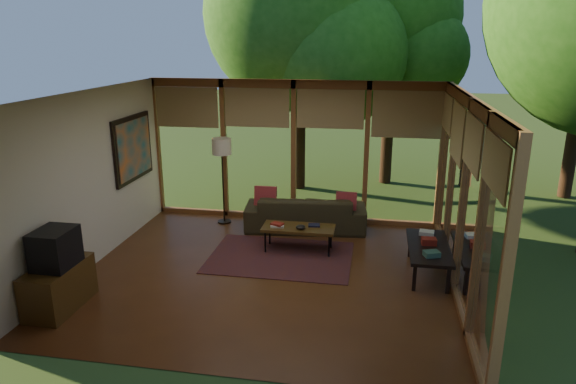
% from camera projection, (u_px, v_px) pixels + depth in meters
% --- Properties ---
extents(floor, '(5.50, 5.50, 0.00)m').
position_uv_depth(floor, '(267.00, 273.00, 7.80)').
color(floor, brown).
rests_on(floor, ground).
extents(ceiling, '(5.50, 5.50, 0.00)m').
position_uv_depth(ceiling, '(264.00, 94.00, 7.02)').
color(ceiling, silver).
rests_on(ceiling, ground).
extents(wall_left, '(0.04, 5.00, 2.70)m').
position_uv_depth(wall_left, '(90.00, 180.00, 7.86)').
color(wall_left, silver).
rests_on(wall_left, ground).
extents(wall_front, '(5.50, 0.04, 2.70)m').
position_uv_depth(wall_front, '(211.00, 259.00, 5.05)').
color(wall_front, silver).
rests_on(wall_front, ground).
extents(window_wall_back, '(5.50, 0.12, 2.70)m').
position_uv_depth(window_wall_back, '(294.00, 152.00, 9.76)').
color(window_wall_back, brown).
rests_on(window_wall_back, ground).
extents(window_wall_right, '(0.12, 5.00, 2.70)m').
position_uv_depth(window_wall_right, '(463.00, 198.00, 6.95)').
color(window_wall_right, brown).
rests_on(window_wall_right, ground).
extents(tree_nw, '(4.24, 4.24, 6.05)m').
position_uv_depth(tree_nw, '(301.00, 14.00, 11.19)').
color(tree_nw, '#321D12').
rests_on(tree_nw, ground).
extents(tree_ne, '(3.05, 3.05, 5.41)m').
position_uv_depth(tree_ne, '(394.00, 17.00, 11.66)').
color(tree_ne, '#321D12').
rests_on(tree_ne, ground).
extents(rug, '(2.30, 1.63, 0.01)m').
position_uv_depth(rug, '(281.00, 257.00, 8.36)').
color(rug, maroon).
rests_on(rug, floor).
extents(sofa, '(2.29, 1.09, 0.65)m').
position_uv_depth(sofa, '(306.00, 212.00, 9.54)').
color(sofa, '#332D19').
rests_on(sofa, floor).
extents(pillow_left, '(0.40, 0.22, 0.42)m').
position_uv_depth(pillow_left, '(265.00, 198.00, 9.54)').
color(pillow_left, maroon).
rests_on(pillow_left, sofa).
extents(pillow_right, '(0.37, 0.20, 0.39)m').
position_uv_depth(pillow_right, '(346.00, 203.00, 9.30)').
color(pillow_right, maroon).
rests_on(pillow_right, sofa).
extents(ct_book_lower, '(0.24, 0.19, 0.03)m').
position_uv_depth(ct_book_lower, '(277.00, 226.00, 8.52)').
color(ct_book_lower, beige).
rests_on(ct_book_lower, coffee_table).
extents(ct_book_upper, '(0.23, 0.21, 0.03)m').
position_uv_depth(ct_book_upper, '(277.00, 224.00, 8.51)').
color(ct_book_upper, maroon).
rests_on(ct_book_upper, coffee_table).
extents(ct_book_side, '(0.21, 0.16, 0.03)m').
position_uv_depth(ct_book_side, '(314.00, 225.00, 8.54)').
color(ct_book_side, black).
rests_on(ct_book_side, coffee_table).
extents(ct_bowl, '(0.16, 0.16, 0.07)m').
position_uv_depth(ct_bowl, '(301.00, 227.00, 8.40)').
color(ct_bowl, black).
rests_on(ct_bowl, coffee_table).
extents(media_cabinet, '(0.50, 1.00, 0.60)m').
position_uv_depth(media_cabinet, '(59.00, 287.00, 6.74)').
color(media_cabinet, '#4F3515').
rests_on(media_cabinet, floor).
extents(television, '(0.45, 0.55, 0.50)m').
position_uv_depth(television, '(55.00, 248.00, 6.57)').
color(television, black).
rests_on(television, media_cabinet).
extents(console_book_a, '(0.25, 0.22, 0.08)m').
position_uv_depth(console_book_a, '(432.00, 254.00, 7.28)').
color(console_book_a, '#2F5245').
rests_on(console_book_a, side_console).
extents(console_book_b, '(0.22, 0.17, 0.10)m').
position_uv_depth(console_book_b, '(429.00, 241.00, 7.70)').
color(console_book_b, maroon).
rests_on(console_book_b, side_console).
extents(console_book_c, '(0.25, 0.20, 0.06)m').
position_uv_depth(console_book_c, '(427.00, 233.00, 8.08)').
color(console_book_c, beige).
rests_on(console_book_c, side_console).
extents(floor_lamp, '(0.36, 0.36, 1.65)m').
position_uv_depth(floor_lamp, '(222.00, 151.00, 9.54)').
color(floor_lamp, black).
rests_on(floor_lamp, floor).
extents(coffee_table, '(1.20, 0.50, 0.43)m').
position_uv_depth(coffee_table, '(299.00, 229.00, 8.52)').
color(coffee_table, '#4F3515').
rests_on(coffee_table, floor).
extents(side_console, '(0.60, 1.40, 0.46)m').
position_uv_depth(side_console, '(429.00, 248.00, 7.68)').
color(side_console, black).
rests_on(side_console, floor).
extents(wall_painting, '(0.06, 1.35, 1.15)m').
position_uv_depth(wall_painting, '(133.00, 148.00, 9.12)').
color(wall_painting, black).
rests_on(wall_painting, wall_left).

